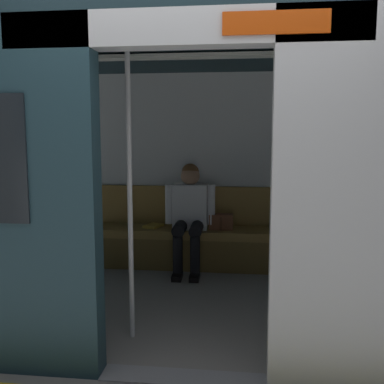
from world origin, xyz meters
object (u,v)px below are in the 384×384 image
(bench_seat, at_px, (211,239))
(grab_pole_door, at_px, (130,193))
(book, at_px, (153,226))
(handbag, at_px, (221,222))
(person_seated, at_px, (189,210))
(train_car, at_px, (194,131))

(bench_seat, xyz_separation_m, grab_pole_door, (0.45, 1.75, 0.74))
(bench_seat, distance_m, grab_pole_door, 1.95)
(bench_seat, relative_size, book, 11.95)
(handbag, height_order, book, handbag)
(handbag, height_order, grab_pole_door, grab_pole_door)
(bench_seat, xyz_separation_m, book, (0.66, -0.06, 0.12))
(person_seated, height_order, book, person_seated)
(person_seated, relative_size, grab_pole_door, 0.54)
(train_car, bearing_deg, person_seated, -80.62)
(train_car, height_order, bench_seat, train_car)
(person_seated, distance_m, book, 0.49)
(person_seated, distance_m, grab_pole_door, 1.76)
(person_seated, bearing_deg, grab_pole_door, 82.75)
(person_seated, xyz_separation_m, handbag, (-0.34, -0.09, -0.14))
(train_car, xyz_separation_m, person_seated, (0.16, -0.99, -0.86))
(person_seated, height_order, grab_pole_door, grab_pole_door)
(bench_seat, bearing_deg, train_car, 86.10)
(person_seated, bearing_deg, train_car, 99.38)
(grab_pole_door, bearing_deg, bench_seat, -104.42)
(train_car, distance_m, person_seated, 1.32)
(handbag, xyz_separation_m, book, (0.77, -0.03, -0.07))
(train_car, bearing_deg, bench_seat, -93.90)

